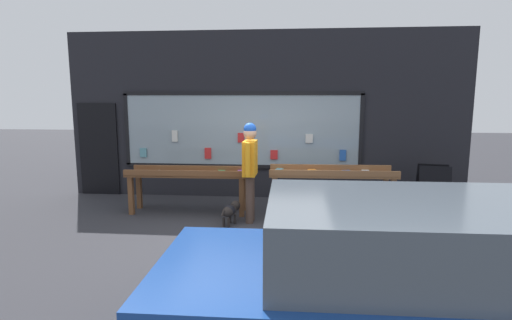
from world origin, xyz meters
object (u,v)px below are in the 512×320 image
at_px(small_dog, 230,210).
at_px(sandwich_board_sign, 433,189).
at_px(display_table_right, 332,177).
at_px(display_table_left, 188,177).
at_px(person_browsing, 250,164).
at_px(parked_car, 414,280).

height_order(small_dog, sandwich_board_sign, sandwich_board_sign).
xyz_separation_m(display_table_right, sandwich_board_sign, (1.95, 0.29, -0.26)).
bearing_deg(display_table_left, person_browsing, -21.30).
bearing_deg(display_table_right, person_browsing, -161.77).
xyz_separation_m(display_table_right, person_browsing, (-1.49, -0.49, 0.32)).
bearing_deg(parked_car, display_table_right, 93.01).
relative_size(display_table_left, parked_car, 0.54).
height_order(display_table_right, sandwich_board_sign, sandwich_board_sign).
relative_size(display_table_right, sandwich_board_sign, 2.46).
relative_size(display_table_right, parked_car, 0.54).
bearing_deg(small_dog, display_table_right, -49.84).
bearing_deg(person_browsing, display_table_right, -70.33).
bearing_deg(person_browsing, sandwich_board_sign, -75.78).
bearing_deg(sandwich_board_sign, person_browsing, -157.33).
bearing_deg(display_table_right, display_table_left, 179.99).
bearing_deg(display_table_left, parked_car, -54.55).
relative_size(small_dog, sandwich_board_sign, 0.61).
xyz_separation_m(display_table_left, sandwich_board_sign, (4.69, 0.29, -0.21)).
xyz_separation_m(sandwich_board_sign, parked_car, (-1.68, -4.52, 0.26)).
bearing_deg(display_table_left, small_dog, -37.03).
distance_m(display_table_left, person_browsing, 1.40).
height_order(display_table_right, parked_car, parked_car).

